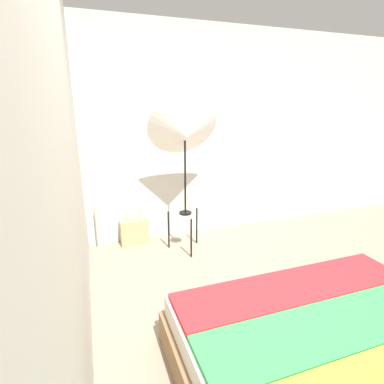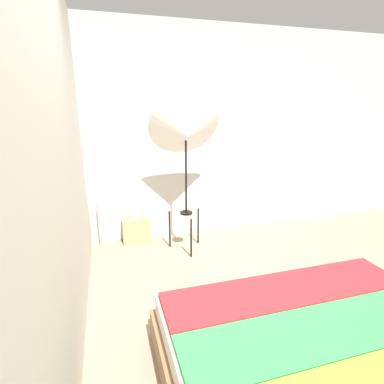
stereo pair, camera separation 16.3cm
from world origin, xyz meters
name	(u,v)px [view 1 (the left image)]	position (x,y,z in m)	size (l,w,h in m)	color
ground_plane	(275,350)	(0.00, 0.00, 0.00)	(14.00, 14.00, 0.00)	gray
wall_back	(181,135)	(0.00, 2.18, 1.30)	(8.00, 0.05, 2.60)	beige
wall_side_left	(71,155)	(-1.24, 1.00, 1.30)	(0.05, 8.00, 2.60)	beige
bed	(361,381)	(0.19, -0.52, 0.20)	(1.87, 1.80, 0.42)	brown
photo_umbrella	(185,132)	(-0.12, 1.69, 1.38)	(0.79, 0.60, 1.78)	black
tote_bag	(134,231)	(-0.67, 2.04, 0.17)	(0.33, 0.16, 0.49)	tan
paper_roll	(98,227)	(-1.09, 2.07, 0.26)	(0.07, 0.07, 0.53)	beige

